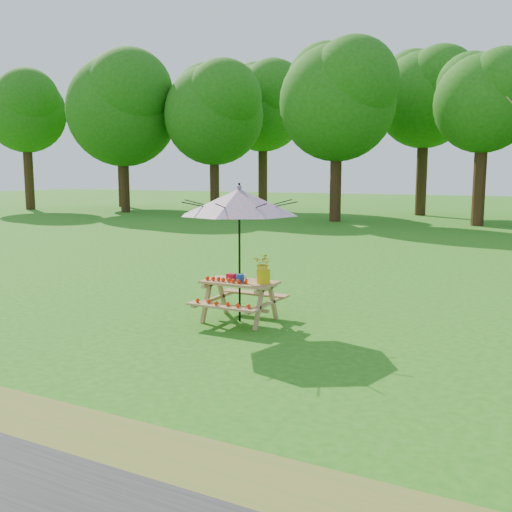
% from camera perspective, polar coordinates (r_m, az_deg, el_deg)
% --- Properties ---
extents(ground, '(120.00, 120.00, 0.00)m').
position_cam_1_polar(ground, '(9.60, -18.97, -6.67)').
color(ground, '#256914').
rests_on(ground, ground).
extents(treeline, '(60.00, 12.00, 16.00)m').
position_cam_1_polar(treeline, '(29.68, 14.55, 18.88)').
color(treeline, '#1E5A0F').
rests_on(treeline, ground).
extents(picnic_table, '(1.20, 1.32, 0.67)m').
position_cam_1_polar(picnic_table, '(9.32, -1.65, -4.59)').
color(picnic_table, '#A7714B').
rests_on(picnic_table, ground).
extents(patio_umbrella, '(2.20, 2.20, 2.25)m').
position_cam_1_polar(patio_umbrella, '(9.10, -1.68, 5.42)').
color(patio_umbrella, black).
rests_on(patio_umbrella, ground).
extents(produce_bins, '(0.37, 0.39, 0.13)m').
position_cam_1_polar(produce_bins, '(9.28, -1.86, -2.15)').
color(produce_bins, '#AF0E25').
rests_on(produce_bins, picnic_table).
extents(tomatoes_row, '(0.77, 0.13, 0.07)m').
position_cam_1_polar(tomatoes_row, '(9.16, -3.02, -2.40)').
color(tomatoes_row, red).
rests_on(tomatoes_row, picnic_table).
extents(flower_bucket, '(0.30, 0.26, 0.48)m').
position_cam_1_polar(flower_bucket, '(9.00, 0.74, -1.15)').
color(flower_bucket, '#DDB10B').
rests_on(flower_bucket, picnic_table).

